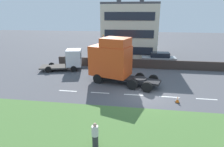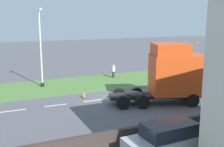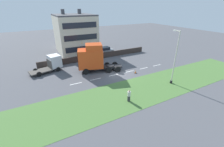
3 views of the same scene
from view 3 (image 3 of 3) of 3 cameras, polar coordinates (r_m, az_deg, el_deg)
ground_plane at (r=25.39m, az=2.38°, el=-0.21°), size 120.00×120.00×0.00m
grass_verge at (r=21.03m, az=10.68°, el=-6.23°), size 7.00×44.00×0.01m
lane_markings at (r=25.72m, az=3.73°, el=0.10°), size 0.16×17.80×0.00m
boundary_wall at (r=32.71m, az=-5.61°, el=6.59°), size 0.25×24.00×1.21m
building_block at (r=38.72m, az=-13.82°, el=14.59°), size 9.40×8.66×9.85m
lorry_cab at (r=25.86m, az=-7.54°, el=5.87°), size 4.64×7.73×4.97m
flatbed_truck at (r=28.32m, az=-21.78°, el=3.78°), size 3.26×5.63×2.71m
parked_car at (r=35.02m, az=-3.26°, el=8.44°), size 1.98×4.77×1.90m
lamp_post at (r=22.85m, az=22.74°, el=4.48°), size 1.30×0.35×7.66m
pedestrian at (r=18.21m, az=6.46°, el=-8.45°), size 0.39×0.39×1.54m
traffic_cone_lead at (r=25.92m, az=8.94°, el=0.73°), size 0.36×0.36×0.58m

